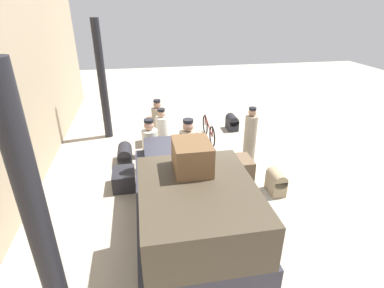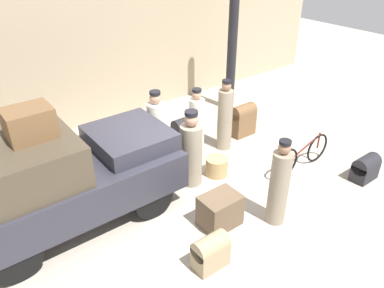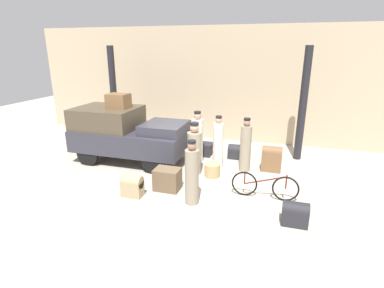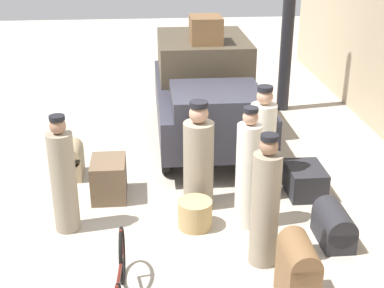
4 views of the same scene
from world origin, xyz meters
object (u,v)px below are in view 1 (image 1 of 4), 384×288
suitcase_tan_flat (241,169)px  trunk_on_truck_roof (192,156)px  bicycle (209,130)px  conductor_in_dark_uniform (188,152)px  trunk_large_brown (125,154)px  trunk_barrel_dark (276,182)px  truck (190,204)px  porter_carrying_trunk (151,156)px  porter_lifting_near_truck (250,138)px  trunk_umber_medium (232,122)px  porter_standing_middle (163,141)px  suitcase_small_leather (124,179)px  suitcase_black_upright (151,131)px  wicker_basket (188,159)px  porter_with_bicycle (158,130)px

suitcase_tan_flat → trunk_on_truck_roof: 3.36m
bicycle → conductor_in_dark_uniform: 2.44m
conductor_in_dark_uniform → trunk_large_brown: (1.09, 1.65, -0.48)m
trunk_barrel_dark → trunk_on_truck_roof: size_ratio=0.85×
truck → bicycle: bearing=-17.0°
porter_carrying_trunk → porter_lifting_near_truck: size_ratio=1.06×
porter_lifting_near_truck → trunk_umber_medium: porter_lifting_near_truck is taller
truck → trunk_barrel_dark: truck is taller
porter_standing_middle → suitcase_small_leather: size_ratio=2.38×
porter_standing_middle → suitcase_black_upright: size_ratio=2.10×
bicycle → truck: bearing=163.0°
trunk_barrel_dark → porter_lifting_near_truck: bearing=4.0°
conductor_in_dark_uniform → trunk_barrel_dark: 2.26m
truck → suitcase_small_leather: truck is taller
porter_lifting_near_truck → conductor_in_dark_uniform: 1.88m
trunk_large_brown → trunk_barrel_dark: trunk_barrel_dark is taller
wicker_basket → trunk_large_brown: (0.51, 1.75, 0.04)m
porter_lifting_near_truck → trunk_umber_medium: size_ratio=2.94×
bicycle → suitcase_black_upright: bearing=87.8°
truck → porter_carrying_trunk: bearing=13.5°
trunk_large_brown → trunk_on_truck_roof: trunk_on_truck_roof is taller
porter_carrying_trunk → conductor_in_dark_uniform: size_ratio=1.08×
porter_with_bicycle → trunk_umber_medium: 3.12m
trunk_barrel_dark → porter_with_bicycle: bearing=45.3°
wicker_basket → suitcase_tan_flat: 1.54m
porter_standing_middle → trunk_barrel_dark: size_ratio=2.95×
trunk_barrel_dark → trunk_umber_medium: size_ratio=1.04×
porter_standing_middle → conductor_in_dark_uniform: (-0.59, -0.60, -0.07)m
bicycle → conductor_in_dark_uniform: conductor_in_dark_uniform is taller
porter_with_bicycle → trunk_umber_medium: size_ratio=3.04×
trunk_large_brown → trunk_on_truck_roof: size_ratio=1.02×
porter_standing_middle → trunk_on_truck_roof: (-3.30, -0.21, 1.23)m
trunk_umber_medium → porter_standing_middle: bearing=130.8°
truck → suitcase_small_leather: 2.72m
bicycle → porter_lifting_near_truck: bearing=-155.3°
bicycle → wicker_basket: size_ratio=3.62×
porter_with_bicycle → suitcase_tan_flat: (-1.82, -1.95, -0.48)m
porter_with_bicycle → suitcase_tan_flat: 2.70m
trunk_on_truck_roof → conductor_in_dark_uniform: bearing=-8.2°
truck → trunk_umber_medium: truck is taller
wicker_basket → porter_lifting_near_truck: bearing=-93.5°
suitcase_tan_flat → bicycle: bearing=5.9°
conductor_in_dark_uniform → suitcase_tan_flat: bearing=-105.8°
porter_lifting_near_truck → trunk_large_brown: size_ratio=2.36×
trunk_barrel_dark → porter_standing_middle: bearing=56.2°
bicycle → trunk_umber_medium: 1.27m
trunk_large_brown → porter_with_bicycle: bearing=-70.7°
suitcase_black_upright → trunk_on_truck_roof: bearing=-174.8°
conductor_in_dark_uniform → suitcase_small_leather: bearing=97.2°
truck → bicycle: 4.93m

